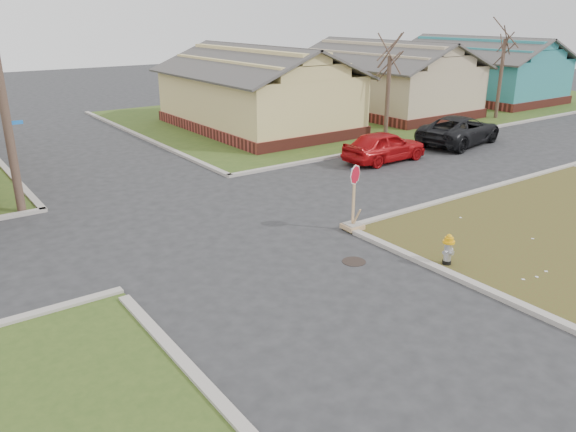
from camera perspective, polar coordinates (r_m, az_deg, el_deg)
ground at (r=14.34m, az=-1.23°, el=-6.12°), size 120.00×120.00×0.00m
verge_far_right at (r=41.41m, az=10.08°, el=10.97°), size 37.00×19.00×0.05m
curbs at (r=18.36m, az=-10.09°, el=-0.43°), size 80.00×40.00×0.12m
manhole at (r=15.23m, az=6.71°, el=-4.61°), size 0.64×0.64×0.01m
side_house_yellow at (r=32.42m, az=-3.21°, el=12.67°), size 7.60×11.60×4.70m
side_house_tan at (r=38.68m, az=9.74°, el=13.61°), size 7.60×11.60×4.70m
side_house_teal at (r=46.27m, az=18.82°, el=13.87°), size 7.60×11.60×4.70m
tree_mid_right at (r=30.05m, az=10.07°, el=11.75°), size 0.22×0.22×4.20m
tree_far_right at (r=37.92m, az=20.76°, el=12.88°), size 0.22×0.22×4.76m
fire_hydrant at (r=15.28m, az=15.96°, el=-3.11°), size 0.32×0.32×0.85m
stop_sign at (r=17.21m, az=6.62°, el=0.08°), size 0.58×0.56×2.03m
red_sedan at (r=25.54m, az=9.77°, el=7.01°), size 4.10×1.67×1.39m
dark_pickup at (r=29.86m, az=17.05°, el=8.35°), size 5.54×3.29×1.44m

